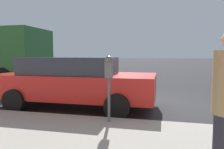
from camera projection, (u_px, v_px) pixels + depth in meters
The scene contains 3 objects.
ground_plane at pixel (149, 104), 7.03m from camera, with size 220.00×220.00×0.00m, color #2B2B2D.
parking_meter at pixel (109, 72), 4.65m from camera, with size 0.21×0.19×1.42m.
car_red at pixel (75, 81), 6.53m from camera, with size 2.15×4.66×1.50m.
Camera 1 is at (-7.01, -0.45, 1.57)m, focal length 35.00 mm.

